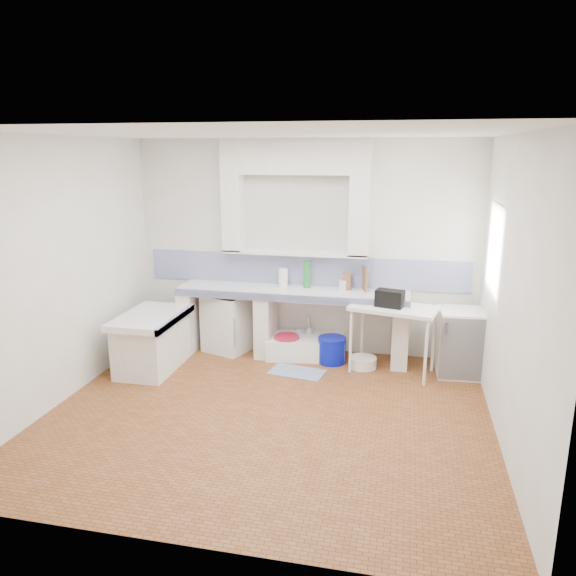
% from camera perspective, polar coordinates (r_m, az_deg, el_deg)
% --- Properties ---
extents(floor, '(4.50, 4.50, 0.00)m').
position_cam_1_polar(floor, '(5.81, -2.14, -12.99)').
color(floor, brown).
rests_on(floor, ground).
extents(ceiling, '(4.50, 4.50, 0.00)m').
position_cam_1_polar(ceiling, '(5.17, -2.44, 15.81)').
color(ceiling, white).
rests_on(ceiling, ground).
extents(wall_back, '(4.50, 0.00, 4.50)m').
position_cam_1_polar(wall_back, '(7.23, 1.68, 4.20)').
color(wall_back, white).
rests_on(wall_back, ground).
extents(wall_front, '(4.50, 0.00, 4.50)m').
position_cam_1_polar(wall_front, '(3.50, -10.53, -7.00)').
color(wall_front, white).
rests_on(wall_front, ground).
extents(wall_left, '(0.00, 4.50, 4.50)m').
position_cam_1_polar(wall_left, '(6.26, -22.66, 1.54)').
color(wall_left, white).
rests_on(wall_left, ground).
extents(wall_right, '(0.00, 4.50, 4.50)m').
position_cam_1_polar(wall_right, '(5.24, 22.28, -0.71)').
color(wall_right, white).
rests_on(wall_right, ground).
extents(alcove_mass, '(1.90, 0.25, 0.45)m').
position_cam_1_polar(alcove_mass, '(7.02, 0.73, 13.55)').
color(alcove_mass, white).
rests_on(alcove_mass, ground).
extents(window_frame, '(0.35, 0.86, 1.06)m').
position_cam_1_polar(window_frame, '(6.39, 22.23, 3.65)').
color(window_frame, '#382512').
rests_on(window_frame, ground).
extents(lace_valance, '(0.01, 0.84, 0.24)m').
position_cam_1_polar(lace_valance, '(6.31, 21.25, 7.12)').
color(lace_valance, white).
rests_on(lace_valance, ground).
extents(counter_slab, '(3.00, 0.60, 0.08)m').
position_cam_1_polar(counter_slab, '(7.08, 0.41, -0.49)').
color(counter_slab, white).
rests_on(counter_slab, ground).
extents(counter_lip, '(3.00, 0.04, 0.10)m').
position_cam_1_polar(counter_lip, '(6.81, -0.07, -1.07)').
color(counter_lip, navy).
rests_on(counter_lip, ground).
extents(counter_pier_left, '(0.20, 0.55, 0.82)m').
position_cam_1_polar(counter_pier_left, '(7.60, -10.00, -3.20)').
color(counter_pier_left, white).
rests_on(counter_pier_left, ground).
extents(counter_pier_mid, '(0.20, 0.55, 0.82)m').
position_cam_1_polar(counter_pier_mid, '(7.28, -2.30, -3.77)').
color(counter_pier_mid, white).
rests_on(counter_pier_mid, ground).
extents(counter_pier_right, '(0.20, 0.55, 0.82)m').
position_cam_1_polar(counter_pier_right, '(7.07, 11.62, -4.62)').
color(counter_pier_right, white).
rests_on(counter_pier_right, ground).
extents(peninsula_top, '(0.70, 1.10, 0.08)m').
position_cam_1_polar(peninsula_top, '(6.91, -14.11, -3.01)').
color(peninsula_top, white).
rests_on(peninsula_top, ground).
extents(peninsula_base, '(0.60, 1.00, 0.62)m').
position_cam_1_polar(peninsula_base, '(7.02, -13.94, -5.74)').
color(peninsula_base, white).
rests_on(peninsula_base, ground).
extents(peninsula_lip, '(0.04, 1.10, 0.10)m').
position_cam_1_polar(peninsula_lip, '(6.78, -11.60, -3.21)').
color(peninsula_lip, navy).
rests_on(peninsula_lip, ground).
extents(backsplash, '(4.27, 0.03, 0.40)m').
position_cam_1_polar(backsplash, '(7.27, 1.64, 1.86)').
color(backsplash, navy).
rests_on(backsplash, ground).
extents(stove, '(0.70, 0.68, 0.78)m').
position_cam_1_polar(stove, '(7.46, -6.24, -3.57)').
color(stove, white).
rests_on(stove, ground).
extents(sink, '(1.07, 0.67, 0.24)m').
position_cam_1_polar(sink, '(7.27, 1.86, -6.19)').
color(sink, white).
rests_on(sink, ground).
extents(side_table, '(1.10, 0.77, 0.04)m').
position_cam_1_polar(side_table, '(6.79, 10.80, -5.28)').
color(side_table, white).
rests_on(side_table, ground).
extents(fridge, '(0.55, 0.55, 0.80)m').
position_cam_1_polar(fridge, '(6.94, 17.44, -5.42)').
color(fridge, white).
rests_on(fridge, ground).
extents(bucket_red, '(0.39, 0.39, 0.31)m').
position_cam_1_polar(bucket_red, '(7.19, -0.14, -6.15)').
color(bucket_red, '#BB1632').
rests_on(bucket_red, ground).
extents(bucket_orange, '(0.34, 0.34, 0.24)m').
position_cam_1_polar(bucket_orange, '(7.15, 2.44, -6.59)').
color(bucket_orange, '#C4680C').
rests_on(bucket_orange, ground).
extents(bucket_blue, '(0.46, 0.46, 0.33)m').
position_cam_1_polar(bucket_blue, '(7.07, 4.58, -6.44)').
color(bucket_blue, '#0712A9').
rests_on(bucket_blue, ground).
extents(basin_white, '(0.36, 0.36, 0.13)m').
position_cam_1_polar(basin_white, '(6.99, 7.80, -7.66)').
color(basin_white, white).
rests_on(basin_white, ground).
extents(water_bottle_a, '(0.09, 0.09, 0.32)m').
position_cam_1_polar(water_bottle_a, '(7.41, 1.16, -5.45)').
color(water_bottle_a, silver).
rests_on(water_bottle_a, ground).
extents(water_bottle_b, '(0.10, 0.10, 0.34)m').
position_cam_1_polar(water_bottle_b, '(7.38, 2.25, -5.49)').
color(water_bottle_b, silver).
rests_on(water_bottle_b, ground).
extents(black_bag, '(0.36, 0.26, 0.20)m').
position_cam_1_polar(black_bag, '(6.62, 10.54, -1.08)').
color(black_bag, black).
rests_on(black_bag, side_table).
extents(green_bottle_a, '(0.10, 0.10, 0.35)m').
position_cam_1_polar(green_bottle_a, '(7.14, 2.02, 1.40)').
color(green_bottle_a, '#237930').
rests_on(green_bottle_a, counter_slab).
extents(green_bottle_b, '(0.09, 0.09, 0.35)m').
position_cam_1_polar(green_bottle_b, '(7.14, 1.92, 1.40)').
color(green_bottle_b, '#237930').
rests_on(green_bottle_b, counter_slab).
extents(knife_block, '(0.12, 0.11, 0.22)m').
position_cam_1_polar(knife_block, '(7.08, 6.17, 0.67)').
color(knife_block, brown).
rests_on(knife_block, counter_slab).
extents(cutting_board, '(0.08, 0.22, 0.31)m').
position_cam_1_polar(cutting_board, '(7.05, 8.00, 0.94)').
color(cutting_board, brown).
rests_on(cutting_board, counter_slab).
extents(paper_towel, '(0.16, 0.16, 0.25)m').
position_cam_1_polar(paper_towel, '(7.21, -0.50, 1.13)').
color(paper_towel, white).
rests_on(paper_towel, counter_slab).
extents(soap_bottle, '(0.10, 0.10, 0.19)m').
position_cam_1_polar(soap_bottle, '(7.08, 5.81, 0.57)').
color(soap_bottle, white).
rests_on(soap_bottle, counter_slab).
extents(rug, '(0.71, 0.48, 0.01)m').
position_cam_1_polar(rug, '(6.80, 0.95, -8.73)').
color(rug, '#465E9B').
rests_on(rug, ground).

